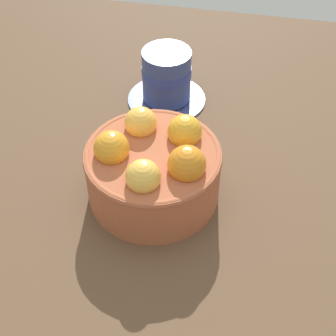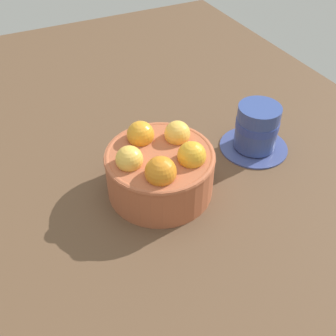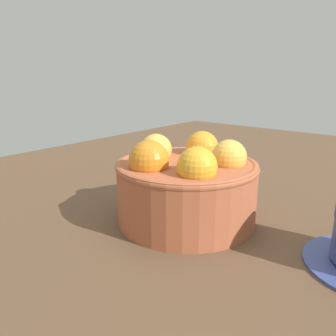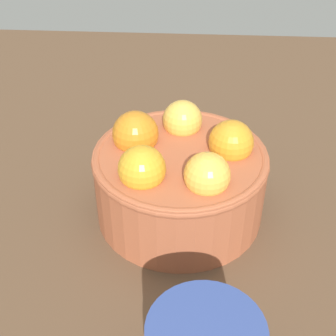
{
  "view_description": "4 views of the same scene",
  "coord_description": "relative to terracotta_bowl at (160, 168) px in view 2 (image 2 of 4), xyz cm",
  "views": [
    {
      "loc": [
        10.53,
        -42.87,
        49.29
      ],
      "look_at": [
        1.66,
        1.11,
        3.97
      ],
      "focal_mm": 54.19,
      "sensor_mm": 36.0,
      "label": 1
    },
    {
      "loc": [
        42.55,
        -19.47,
        45.9
      ],
      "look_at": [
        1.13,
        0.83,
        5.16
      ],
      "focal_mm": 43.23,
      "sensor_mm": 36.0,
      "label": 2
    },
    {
      "loc": [
        30.51,
        22.14,
        17.49
      ],
      "look_at": [
        0.52,
        -2.46,
        6.3
      ],
      "focal_mm": 35.15,
      "sensor_mm": 36.0,
      "label": 3
    },
    {
      "loc": [
        -1.11,
        36.54,
        33.04
      ],
      "look_at": [
        1.21,
        -0.68,
        5.1
      ],
      "focal_mm": 50.44,
      "sensor_mm": 36.0,
      "label": 4
    }
  ],
  "objects": [
    {
      "name": "coffee_cup",
      "position": [
        -2.38,
        19.84,
        -0.56
      ],
      "size": [
        12.24,
        12.24,
        8.69
      ],
      "color": "#3A4783",
      "rests_on": "ground_plane"
    },
    {
      "name": "terracotta_bowl",
      "position": [
        0.0,
        0.0,
        0.0
      ],
      "size": [
        16.92,
        16.92,
        10.44
      ],
      "color": "#AD5938",
      "rests_on": "ground_plane"
    },
    {
      "name": "ground_plane",
      "position": [
        -0.03,
        0.01,
        -6.58
      ],
      "size": [
        146.95,
        99.8,
        3.83
      ],
      "primitive_type": "cube",
      "color": "brown"
    }
  ]
}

